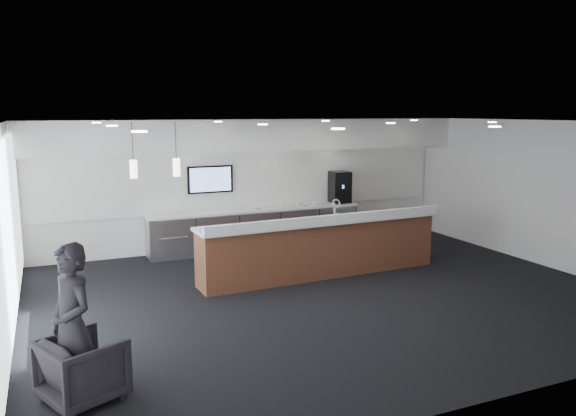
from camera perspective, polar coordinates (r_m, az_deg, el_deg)
name	(u,v)px	position (r m, az deg, el deg)	size (l,w,h in m)	color
ground	(328,294)	(10.00, 4.06, -8.72)	(10.00, 10.00, 0.00)	black
ceiling	(330,122)	(9.49, 4.28, 8.72)	(10.00, 8.00, 0.02)	black
back_wall	(250,183)	(13.27, -3.84, 2.53)	(10.00, 0.02, 3.00)	white
left_wall	(3,236)	(8.59, -26.94, -2.51)	(0.02, 8.00, 3.00)	white
right_wall	(544,194)	(12.72, 24.58, 1.34)	(0.02, 8.00, 3.00)	white
soffit_bulkhead	(257,135)	(12.75, -3.21, 7.43)	(10.00, 0.90, 0.70)	white
alcove_panel	(251,179)	(13.23, -3.80, 2.94)	(9.80, 0.06, 1.40)	white
window_blinds_wall	(7,235)	(8.59, -26.67, -2.50)	(0.04, 7.36, 2.55)	white
back_credenza	(256,228)	(13.10, -3.26, -2.09)	(5.06, 0.66, 0.95)	#9A9CA2
wall_tv	(210,179)	(12.86, -7.91, 2.90)	(1.05, 0.08, 0.62)	black
pendant_left	(178,168)	(9.47, -11.11, 4.01)	(0.12, 0.12, 0.30)	#F4E0BE
pendant_right	(135,170)	(9.34, -15.31, 3.78)	(0.12, 0.12, 0.30)	#F4E0BE
ceiling_can_lights	(330,124)	(9.49, 4.28, 8.54)	(7.00, 5.00, 0.02)	white
service_counter	(321,246)	(10.97, 3.38, -3.92)	(5.00, 1.04, 1.49)	#5B2F1E
coffee_machine	(340,187)	(13.86, 5.28, 2.13)	(0.49, 0.60, 0.77)	black
info_sign_left	(259,205)	(12.96, -2.94, 0.34)	(0.14, 0.02, 0.20)	white
info_sign_right	(306,201)	(13.36, 1.85, 0.68)	(0.16, 0.02, 0.22)	white
armchair	(83,369)	(6.83, -20.15, -15.10)	(0.78, 0.81, 0.73)	black
lounge_guest	(72,326)	(6.57, -21.08, -11.10)	(0.66, 0.43, 1.80)	black
cup_0	(314,203)	(13.51, 2.70, 0.49)	(0.09, 0.09, 0.09)	white
cup_1	(309,204)	(13.45, 2.16, 0.46)	(0.09, 0.09, 0.09)	white
cup_2	(304,204)	(13.39, 1.62, 0.42)	(0.09, 0.09, 0.09)	white
cup_3	(299,204)	(13.33, 1.08, 0.38)	(0.09, 0.09, 0.09)	white
cup_4	(293,205)	(13.27, 0.53, 0.34)	(0.09, 0.09, 0.09)	white
cup_5	(288,205)	(13.22, -0.03, 0.30)	(0.09, 0.09, 0.09)	white
cup_6	(282,205)	(13.17, -0.59, 0.26)	(0.09, 0.09, 0.09)	white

